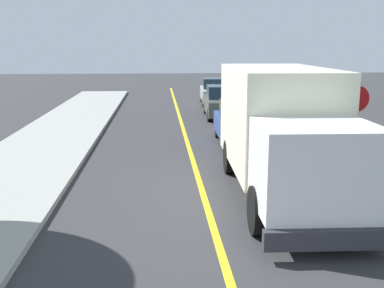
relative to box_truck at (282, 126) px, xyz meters
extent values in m
cube|color=gold|center=(-1.99, 2.01, -1.76)|extent=(0.16, 56.00, 0.01)
cube|color=#F2EDCC|center=(0.02, 0.73, 0.13)|extent=(2.55, 5.07, 2.60)
cube|color=white|center=(-0.08, -2.76, -0.32)|extent=(2.34, 2.07, 1.70)
cube|color=#1E2D3D|center=(-0.11, -3.66, 0.06)|extent=(2.04, 0.14, 0.75)
cube|color=#2D2D33|center=(-0.11, -3.84, -1.35)|extent=(2.40, 0.27, 0.36)
cylinder|color=black|center=(0.97, -2.60, -1.27)|extent=(0.33, 1.01, 1.00)
cylinder|color=black|center=(-1.12, -2.53, -1.27)|extent=(0.33, 1.01, 1.00)
cylinder|color=black|center=(1.11, 1.95, -1.27)|extent=(0.33, 1.01, 1.00)
cylinder|color=black|center=(-0.99, 2.01, -1.27)|extent=(0.33, 1.01, 1.00)
cube|color=#2D4793|center=(0.11, 5.95, -1.12)|extent=(1.91, 4.44, 0.76)
cube|color=#1E2D3D|center=(0.11, 6.10, -0.42)|extent=(1.63, 1.84, 0.64)
cylinder|color=black|center=(0.86, 4.53, -1.45)|extent=(0.24, 0.65, 0.64)
cylinder|color=black|center=(-0.72, 4.56, -1.45)|extent=(0.24, 0.65, 0.64)
cylinder|color=black|center=(0.93, 7.34, -1.45)|extent=(0.24, 0.65, 0.64)
cylinder|color=black|center=(-0.65, 7.38, -1.45)|extent=(0.24, 0.65, 0.64)
cube|color=#4C564C|center=(0.30, 12.81, -1.12)|extent=(1.96, 4.46, 0.76)
cube|color=#1E2D3D|center=(0.30, 12.96, -0.42)|extent=(1.65, 1.86, 0.64)
cylinder|color=black|center=(1.03, 11.37, -1.45)|extent=(0.24, 0.65, 0.64)
cylinder|color=black|center=(-0.54, 11.43, -1.45)|extent=(0.24, 0.65, 0.64)
cylinder|color=black|center=(1.14, 14.19, -1.45)|extent=(0.24, 0.65, 0.64)
cylinder|color=black|center=(-0.44, 14.24, -1.45)|extent=(0.24, 0.65, 0.64)
cube|color=#B7B7BC|center=(0.59, 18.37, -1.12)|extent=(2.01, 4.48, 0.76)
cube|color=#1E2D3D|center=(0.60, 18.52, -0.42)|extent=(1.67, 1.88, 0.64)
cylinder|color=black|center=(1.31, 16.92, -1.45)|extent=(0.25, 0.65, 0.64)
cylinder|color=black|center=(-0.26, 17.00, -1.45)|extent=(0.25, 0.65, 0.64)
cylinder|color=black|center=(1.45, 19.73, -1.45)|extent=(0.25, 0.65, 0.64)
cylinder|color=black|center=(-0.13, 19.81, -1.45)|extent=(0.25, 0.65, 0.64)
cylinder|color=gray|center=(2.63, 1.63, -0.67)|extent=(0.08, 0.08, 2.20)
cylinder|color=red|center=(2.63, 1.66, 0.48)|extent=(0.76, 0.03, 0.76)
cylinder|color=white|center=(2.63, 1.68, 0.48)|extent=(0.80, 0.02, 0.80)
camera|label=1|loc=(-3.10, -11.13, 2.00)|focal=42.66mm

